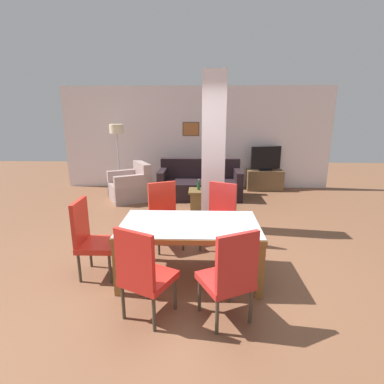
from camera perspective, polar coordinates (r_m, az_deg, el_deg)
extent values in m
plane|color=brown|center=(4.02, -0.43, -15.61)|extent=(18.00, 18.00, 0.00)
cube|color=white|center=(8.22, 0.87, 10.19)|extent=(7.20, 0.06, 2.70)
cube|color=brown|center=(8.16, -0.20, 11.92)|extent=(0.44, 0.02, 0.36)
cube|color=#B26633|center=(8.15, -0.21, 11.91)|extent=(0.40, 0.01, 0.32)
cube|color=white|center=(5.16, 4.04, 7.25)|extent=(0.39, 0.32, 2.70)
cube|color=brown|center=(3.29, -0.77, -9.46)|extent=(1.71, 0.06, 0.06)
cube|color=brown|center=(4.14, -0.20, -4.21)|extent=(1.71, 0.06, 0.06)
cube|color=brown|center=(3.83, -12.93, -6.23)|extent=(0.06, 0.85, 0.06)
cube|color=brown|center=(3.77, 12.24, -6.54)|extent=(0.06, 0.85, 0.06)
cube|color=silver|center=(3.70, -0.45, -6.02)|extent=(1.69, 0.95, 0.01)
cube|color=brown|center=(3.60, -14.05, -14.05)|extent=(0.08, 0.08, 0.65)
cube|color=brown|center=(3.53, 12.85, -14.52)|extent=(0.08, 0.08, 0.65)
cube|color=brown|center=(4.36, -10.97, -8.53)|extent=(0.08, 0.08, 0.65)
cube|color=brown|center=(4.30, 10.69, -8.82)|extent=(0.08, 0.08, 0.65)
cube|color=red|center=(3.14, 6.30, -16.43)|extent=(0.62, 0.62, 0.07)
cube|color=red|center=(2.83, 8.63, -12.97)|extent=(0.41, 0.24, 0.55)
cylinder|color=#433A2D|center=(3.32, 1.44, -18.96)|extent=(0.04, 0.04, 0.38)
cylinder|color=#433A2D|center=(3.48, 7.36, -17.38)|extent=(0.04, 0.04, 0.38)
cylinder|color=#433A2D|center=(3.05, 4.79, -22.55)|extent=(0.04, 0.04, 0.38)
cylinder|color=#433A2D|center=(3.22, 11.12, -20.53)|extent=(0.04, 0.04, 0.38)
cube|color=red|center=(4.61, -4.85, -5.77)|extent=(0.61, 0.61, 0.07)
cube|color=red|center=(4.69, -5.73, -1.40)|extent=(0.42, 0.23, 0.55)
cylinder|color=#433A2D|center=(4.58, -1.74, -8.86)|extent=(0.04, 0.04, 0.38)
cylinder|color=#433A2D|center=(4.47, -6.34, -9.59)|extent=(0.04, 0.04, 0.38)
cylinder|color=#433A2D|center=(4.91, -3.38, -7.20)|extent=(0.04, 0.04, 0.38)
cylinder|color=#433A2D|center=(4.81, -7.68, -7.82)|extent=(0.04, 0.04, 0.38)
cube|color=red|center=(3.19, -8.22, -15.95)|extent=(0.62, 0.62, 0.07)
cube|color=red|center=(2.90, -10.91, -12.42)|extent=(0.41, 0.24, 0.55)
cylinder|color=#433A2D|center=(3.53, -8.75, -16.89)|extent=(0.04, 0.04, 0.38)
cylinder|color=#433A2D|center=(3.35, -3.26, -18.70)|extent=(0.04, 0.04, 0.38)
cylinder|color=#433A2D|center=(3.29, -12.98, -19.76)|extent=(0.04, 0.04, 0.38)
cylinder|color=#433A2D|center=(3.09, -7.25, -22.04)|extent=(0.04, 0.04, 0.38)
cube|color=red|center=(4.03, -17.41, -9.57)|extent=(0.46, 0.46, 0.07)
cube|color=red|center=(3.99, -20.55, -5.31)|extent=(0.05, 0.44, 0.55)
cylinder|color=#433A2D|center=(4.24, -13.85, -11.44)|extent=(0.04, 0.04, 0.38)
cylinder|color=#433A2D|center=(3.91, -15.35, -13.88)|extent=(0.04, 0.04, 0.38)
cylinder|color=#433A2D|center=(4.35, -18.77, -11.09)|extent=(0.04, 0.04, 0.38)
cylinder|color=#433A2D|center=(4.04, -20.66, -13.40)|extent=(0.04, 0.04, 0.38)
cube|color=red|center=(4.57, 4.81, -5.92)|extent=(0.61, 0.61, 0.07)
cube|color=red|center=(4.65, 5.85, -1.54)|extent=(0.42, 0.23, 0.55)
cylinder|color=#433A2D|center=(4.43, 6.09, -9.81)|extent=(0.04, 0.04, 0.38)
cylinder|color=#433A2D|center=(4.57, 1.59, -8.95)|extent=(0.04, 0.04, 0.38)
cylinder|color=#433A2D|center=(4.76, 7.76, -8.06)|extent=(0.04, 0.04, 0.38)
cylinder|color=#433A2D|center=(4.89, 3.53, -7.32)|extent=(0.04, 0.04, 0.38)
cube|color=black|center=(7.34, 1.54, 0.55)|extent=(1.99, 0.93, 0.42)
cube|color=black|center=(7.60, 1.58, 4.58)|extent=(1.99, 0.18, 0.49)
cube|color=black|center=(7.36, 8.68, 1.50)|extent=(0.16, 0.93, 0.69)
cube|color=black|center=(7.36, -5.59, 1.62)|extent=(0.16, 0.93, 0.69)
cube|color=gray|center=(7.32, -11.84, 0.11)|extent=(1.15, 1.16, 0.40)
cube|color=gray|center=(7.31, -9.49, 3.74)|extent=(0.57, 0.84, 0.48)
cube|color=gray|center=(6.95, -11.13, 0.48)|extent=(0.82, 0.53, 0.66)
cube|color=gray|center=(7.62, -12.60, 1.68)|extent=(0.82, 0.53, 0.66)
cube|color=brown|center=(6.35, 2.07, 0.22)|extent=(0.60, 0.48, 0.04)
cube|color=brown|center=(6.41, 2.05, -1.69)|extent=(0.52, 0.40, 0.40)
cylinder|color=#194C23|center=(6.34, 1.27, 1.12)|extent=(0.06, 0.06, 0.16)
cylinder|color=#194C23|center=(6.31, 1.28, 2.05)|extent=(0.03, 0.03, 0.06)
cylinder|color=#B7B7BC|center=(6.31, 1.28, 2.35)|extent=(0.03, 0.03, 0.01)
cube|color=brown|center=(8.28, 13.63, 2.24)|extent=(0.95, 0.40, 0.54)
cube|color=black|center=(8.23, 13.75, 4.17)|extent=(0.37, 0.27, 0.03)
cube|color=black|center=(8.18, 13.89, 6.34)|extent=(0.81, 0.25, 0.60)
cylinder|color=#B7B7BC|center=(8.16, -13.46, 0.18)|extent=(0.32, 0.32, 0.02)
cylinder|color=#B7B7BC|center=(8.00, -13.79, 5.46)|extent=(0.04, 0.04, 1.50)
cylinder|color=beige|center=(7.91, -14.18, 11.62)|extent=(0.35, 0.35, 0.22)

